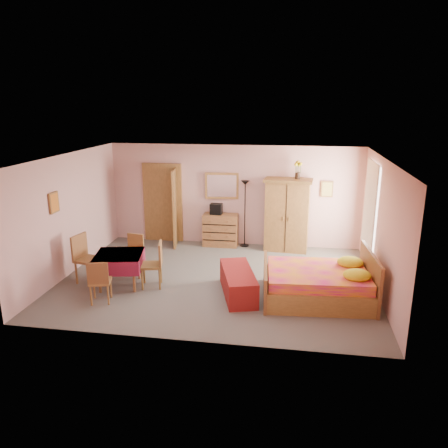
% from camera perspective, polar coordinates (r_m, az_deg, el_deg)
% --- Properties ---
extents(floor, '(6.50, 6.50, 0.00)m').
position_cam_1_polar(floor, '(9.37, -0.90, -7.25)').
color(floor, '#656159').
rests_on(floor, ground).
extents(ceiling, '(6.50, 6.50, 0.00)m').
position_cam_1_polar(ceiling, '(8.69, -0.98, 8.73)').
color(ceiling, brown).
rests_on(ceiling, wall_back).
extents(wall_back, '(6.50, 0.10, 2.60)m').
position_cam_1_polar(wall_back, '(11.34, 1.28, 3.75)').
color(wall_back, '#D6A09B').
rests_on(wall_back, floor).
extents(wall_front, '(6.50, 0.10, 2.60)m').
position_cam_1_polar(wall_front, '(6.62, -4.75, -5.25)').
color(wall_front, '#D6A09B').
rests_on(wall_front, floor).
extents(wall_left, '(0.10, 5.00, 2.60)m').
position_cam_1_polar(wall_left, '(10.02, -19.56, 1.20)').
color(wall_left, '#D6A09B').
rests_on(wall_left, floor).
extents(wall_right, '(0.10, 5.00, 2.60)m').
position_cam_1_polar(wall_right, '(8.98, 19.93, -0.47)').
color(wall_right, '#D6A09B').
rests_on(wall_right, floor).
extents(doorway, '(1.06, 0.12, 2.15)m').
position_cam_1_polar(doorway, '(11.78, -7.95, 2.68)').
color(doorway, '#9E6B35').
rests_on(doorway, floor).
extents(window, '(0.08, 1.40, 1.95)m').
position_cam_1_polar(window, '(10.08, 18.60, 2.25)').
color(window, white).
rests_on(window, wall_right).
extents(picture_left, '(0.04, 0.32, 0.42)m').
position_cam_1_polar(picture_left, '(9.41, -21.34, 2.63)').
color(picture_left, orange).
rests_on(picture_left, wall_left).
extents(picture_back, '(0.30, 0.04, 0.40)m').
position_cam_1_polar(picture_back, '(11.19, 13.30, 4.46)').
color(picture_back, '#D8BF59').
rests_on(picture_back, wall_back).
extents(chest_of_drawers, '(0.90, 0.46, 0.84)m').
position_cam_1_polar(chest_of_drawers, '(11.38, -0.45, -0.79)').
color(chest_of_drawers, brown).
rests_on(chest_of_drawers, floor).
extents(wall_mirror, '(0.87, 0.12, 0.69)m').
position_cam_1_polar(wall_mirror, '(11.31, -0.29, 5.00)').
color(wall_mirror, white).
rests_on(wall_mirror, wall_back).
extents(stereo, '(0.31, 0.24, 0.28)m').
position_cam_1_polar(stereo, '(11.26, -1.03, 1.98)').
color(stereo, black).
rests_on(stereo, chest_of_drawers).
extents(floor_lamp, '(0.29, 0.29, 1.73)m').
position_cam_1_polar(floor_lamp, '(11.23, 2.74, 1.33)').
color(floor_lamp, black).
rests_on(floor_lamp, floor).
extents(wardrobe, '(1.21, 0.69, 1.83)m').
position_cam_1_polar(wardrobe, '(11.01, 8.23, 1.15)').
color(wardrobe, olive).
rests_on(wardrobe, floor).
extents(sunflower_vase, '(0.18, 0.18, 0.44)m').
position_cam_1_polar(sunflower_vase, '(10.81, 9.62, 6.98)').
color(sunflower_vase, yellow).
rests_on(sunflower_vase, wardrobe).
extents(bed, '(2.16, 1.76, 0.95)m').
position_cam_1_polar(bed, '(8.54, 12.06, -6.55)').
color(bed, '#D1146D').
rests_on(bed, floor).
extents(bench, '(0.94, 1.58, 0.50)m').
position_cam_1_polar(bench, '(8.60, 1.85, -7.66)').
color(bench, maroon).
rests_on(bench, floor).
extents(dining_table, '(1.10, 1.10, 0.68)m').
position_cam_1_polar(dining_table, '(9.21, -13.45, -5.83)').
color(dining_table, maroon).
rests_on(dining_table, floor).
extents(chair_south, '(0.47, 0.47, 0.85)m').
position_cam_1_polar(chair_south, '(8.56, -15.87, -7.14)').
color(chair_south, '#9E6A35').
rests_on(chair_south, floor).
extents(chair_north, '(0.44, 0.44, 0.85)m').
position_cam_1_polar(chair_north, '(9.77, -11.88, -3.93)').
color(chair_north, '#A46C37').
rests_on(chair_north, floor).
extents(chair_west, '(0.55, 0.55, 1.02)m').
position_cam_1_polar(chair_west, '(9.49, -17.28, -4.40)').
color(chair_west, '#8F5D30').
rests_on(chair_west, floor).
extents(chair_east, '(0.51, 0.51, 0.94)m').
position_cam_1_polar(chair_east, '(8.99, -9.48, -5.26)').
color(chair_east, olive).
rests_on(chair_east, floor).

